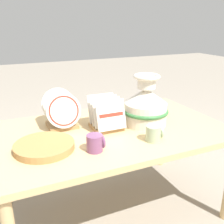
{
  "coord_description": "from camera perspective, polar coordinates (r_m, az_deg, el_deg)",
  "views": [
    {
      "loc": [
        -0.61,
        -1.36,
        1.24
      ],
      "look_at": [
        0.0,
        0.0,
        0.72
      ],
      "focal_mm": 42.0,
      "sensor_mm": 36.0,
      "label": 1
    }
  ],
  "objects": [
    {
      "name": "dish_rack_round_plates",
      "position": [
        1.64,
        -10.91,
        -0.22
      ],
      "size": [
        0.21,
        0.21,
        0.23
      ],
      "color": "tan",
      "rests_on": "display_table"
    },
    {
      "name": "ground_plane",
      "position": [
        1.94,
        0.0,
        -20.42
      ],
      "size": [
        14.0,
        14.0,
        0.0
      ],
      "primitive_type": "plane",
      "color": "gray"
    },
    {
      "name": "mug_plum_glaze",
      "position": [
        1.34,
        -3.62,
        -6.73
      ],
      "size": [
        0.09,
        0.08,
        0.09
      ],
      "color": "#7A4770",
      "rests_on": "display_table"
    },
    {
      "name": "wicker_charger_stack",
      "position": [
        1.41,
        -14.51,
        -7.25
      ],
      "size": [
        0.31,
        0.31,
        0.04
      ],
      "color": "#AD7F47",
      "rests_on": "display_table"
    },
    {
      "name": "ceramic_vase",
      "position": [
        1.67,
        7.33,
        1.54
      ],
      "size": [
        0.29,
        0.29,
        0.32
      ],
      "color": "silver",
      "rests_on": "display_table"
    },
    {
      "name": "mug_sage_glaze",
      "position": [
        1.47,
        9.12,
        -4.6
      ],
      "size": [
        0.09,
        0.08,
        0.09
      ],
      "color": "#9EB28E",
      "rests_on": "display_table"
    },
    {
      "name": "display_table",
      "position": [
        1.64,
        0.0,
        -5.66
      ],
      "size": [
        1.4,
        0.85,
        0.61
      ],
      "color": "tan",
      "rests_on": "ground_plane"
    },
    {
      "name": "dish_rack_square_plates",
      "position": [
        1.6,
        -1.27,
        -1.27
      ],
      "size": [
        0.18,
        0.2,
        0.2
      ],
      "color": "tan",
      "rests_on": "display_table"
    }
  ]
}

